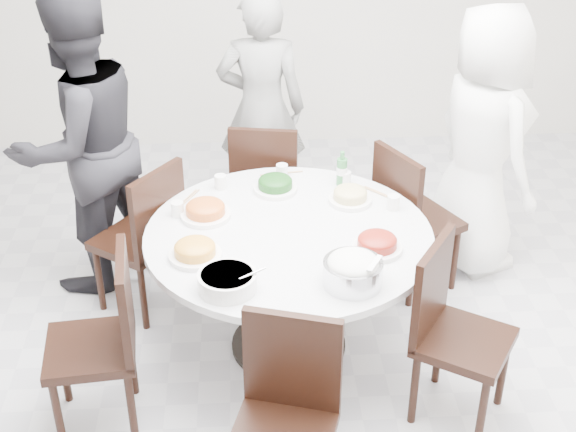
{
  "coord_description": "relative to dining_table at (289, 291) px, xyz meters",
  "views": [
    {
      "loc": [
        -0.56,
        -3.26,
        2.92
      ],
      "look_at": [
        -0.34,
        0.32,
        0.82
      ],
      "focal_mm": 50.0,
      "sensor_mm": 36.0,
      "label": 1
    }
  ],
  "objects": [
    {
      "name": "floor",
      "position": [
        0.34,
        -0.27,
        -0.38
      ],
      "size": [
        6.0,
        6.0,
        0.01
      ],
      "primitive_type": "cube",
      "color": "silver",
      "rests_on": "ground"
    },
    {
      "name": "dining_table",
      "position": [
        0.0,
        0.0,
        0.0
      ],
      "size": [
        1.5,
        1.5,
        0.75
      ],
      "primitive_type": "cylinder",
      "color": "silver",
      "rests_on": "floor"
    },
    {
      "name": "chair_ne",
      "position": [
        0.82,
        0.57,
        0.1
      ],
      "size": [
        0.57,
        0.57,
        0.95
      ],
      "primitive_type": "cube",
      "rotation": [
        0.0,
        0.0,
        2.05
      ],
      "color": "black",
      "rests_on": "floor"
    },
    {
      "name": "chair_n",
      "position": [
        -0.07,
        1.04,
        0.1
      ],
      "size": [
        0.49,
        0.49,
        0.95
      ],
      "primitive_type": "cube",
      "rotation": [
        0.0,
        0.0,
        2.97
      ],
      "color": "black",
      "rests_on": "floor"
    },
    {
      "name": "chair_nw",
      "position": [
        -0.85,
        0.45,
        0.1
      ],
      "size": [
        0.59,
        0.59,
        0.95
      ],
      "primitive_type": "cube",
      "rotation": [
        0.0,
        0.0,
        4.09
      ],
      "color": "black",
      "rests_on": "floor"
    },
    {
      "name": "chair_sw",
      "position": [
        -0.98,
        -0.51,
        0.1
      ],
      "size": [
        0.46,
        0.46,
        0.95
      ],
      "primitive_type": "cube",
      "rotation": [
        0.0,
        0.0,
        4.82
      ],
      "color": "black",
      "rests_on": "floor"
    },
    {
      "name": "chair_se",
      "position": [
        0.81,
        -0.57,
        0.1
      ],
      "size": [
        0.58,
        0.58,
        0.95
      ],
      "primitive_type": "cube",
      "rotation": [
        0.0,
        0.0,
        7.28
      ],
      "color": "black",
      "rests_on": "floor"
    },
    {
      "name": "diner_right",
      "position": [
        1.23,
        0.81,
        0.47
      ],
      "size": [
        0.8,
        0.97,
        1.7
      ],
      "primitive_type": "imported",
      "rotation": [
        0.0,
        0.0,
        1.94
      ],
      "color": "white",
      "rests_on": "floor"
    },
    {
      "name": "diner_middle",
      "position": [
        -0.09,
        1.49,
        0.44
      ],
      "size": [
        0.63,
        0.44,
        1.63
      ],
      "primitive_type": "imported",
      "rotation": [
        0.0,
        0.0,
        3.06
      ],
      "color": "black",
      "rests_on": "floor"
    },
    {
      "name": "diner_left",
      "position": [
        -1.17,
        0.77,
        0.55
      ],
      "size": [
        1.14,
        1.13,
        1.85
      ],
      "primitive_type": "imported",
      "rotation": [
        0.0,
        0.0,
        3.9
      ],
      "color": "black",
      "rests_on": "floor"
    },
    {
      "name": "dish_greens",
      "position": [
        -0.05,
        0.45,
        0.41
      ],
      "size": [
        0.25,
        0.25,
        0.06
      ],
      "primitive_type": "cylinder",
      "color": "white",
      "rests_on": "dining_table"
    },
    {
      "name": "dish_pale",
      "position": [
        0.36,
        0.3,
        0.41
      ],
      "size": [
        0.24,
        0.24,
        0.06
      ],
      "primitive_type": "cylinder",
      "color": "white",
      "rests_on": "dining_table"
    },
    {
      "name": "dish_orange",
      "position": [
        -0.43,
        0.19,
        0.41
      ],
      "size": [
        0.27,
        0.27,
        0.07
      ],
      "primitive_type": "cylinder",
      "color": "white",
      "rests_on": "dining_table"
    },
    {
      "name": "dish_redbrown",
      "position": [
        0.43,
        -0.2,
        0.41
      ],
      "size": [
        0.25,
        0.25,
        0.06
      ],
      "primitive_type": "cylinder",
      "color": "white",
      "rests_on": "dining_table"
    },
    {
      "name": "dish_tofu",
      "position": [
        -0.47,
        -0.21,
        0.41
      ],
      "size": [
        0.26,
        0.26,
        0.07
      ],
      "primitive_type": "cylinder",
      "color": "white",
      "rests_on": "dining_table"
    },
    {
      "name": "rice_bowl",
      "position": [
        0.27,
        -0.48,
        0.44
      ],
      "size": [
        0.28,
        0.28,
        0.12
      ],
      "primitive_type": "cylinder",
      "color": "silver",
      "rests_on": "dining_table"
    },
    {
      "name": "soup_bowl",
      "position": [
        -0.31,
        -0.48,
        0.42
      ],
      "size": [
        0.28,
        0.28,
        0.09
      ],
      "primitive_type": "cylinder",
      "color": "white",
      "rests_on": "dining_table"
    },
    {
      "name": "beverage_bottle",
      "position": [
        0.34,
        0.51,
        0.48
      ],
      "size": [
        0.06,
        0.06,
        0.21
      ],
      "primitive_type": "cylinder",
      "color": "#2E753A",
      "rests_on": "dining_table"
    },
    {
      "name": "tea_cups",
      "position": [
        0.0,
        0.65,
        0.42
      ],
      "size": [
        0.07,
        0.07,
        0.08
      ],
      "primitive_type": "cylinder",
      "color": "white",
      "rests_on": "dining_table"
    },
    {
      "name": "chopsticks",
      "position": [
        -0.03,
        0.65,
        0.38
      ],
      "size": [
        0.24,
        0.04,
        0.01
      ],
      "primitive_type": null,
      "color": "tan",
      "rests_on": "dining_table"
    }
  ]
}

